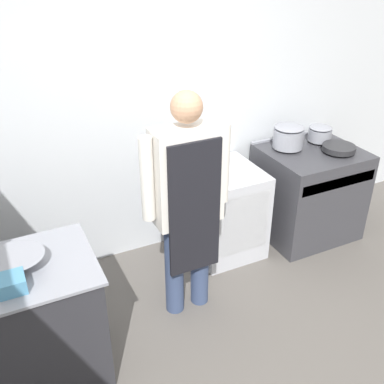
{
  "coord_description": "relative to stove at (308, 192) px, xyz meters",
  "views": [
    {
      "loc": [
        -1.16,
        -1.59,
        2.51
      ],
      "look_at": [
        0.08,
        0.97,
        0.95
      ],
      "focal_mm": 42.0,
      "sensor_mm": 36.0,
      "label": 1
    }
  ],
  "objects": [
    {
      "name": "stock_pot",
      "position": [
        -0.19,
        0.14,
        0.56
      ],
      "size": [
        0.28,
        0.28,
        0.21
      ],
      "color": "gray",
      "rests_on": "stove"
    },
    {
      "name": "saute_pan",
      "position": [
        0.17,
        -0.13,
        0.48
      ],
      "size": [
        0.3,
        0.3,
        0.05
      ],
      "color": "#262628",
      "rests_on": "stove"
    },
    {
      "name": "sauce_pot",
      "position": [
        0.17,
        0.14,
        0.53
      ],
      "size": [
        0.22,
        0.22,
        0.15
      ],
      "color": "gray",
      "rests_on": "stove"
    },
    {
      "name": "fridge_unit",
      "position": [
        -0.87,
        0.09,
        -0.03
      ],
      "size": [
        0.59,
        0.65,
        0.81
      ],
      "color": "silver",
      "rests_on": "ground_plane"
    },
    {
      "name": "person_cook",
      "position": [
        -1.5,
        -0.46,
        0.55
      ],
      "size": [
        0.66,
        0.24,
        1.73
      ],
      "color": "#38476B",
      "rests_on": "ground_plane"
    },
    {
      "name": "plastic_tub",
      "position": [
        -2.7,
        -0.79,
        0.47
      ],
      "size": [
        0.15,
        0.15,
        0.09
      ],
      "color": "teal",
      "rests_on": "prep_counter"
    },
    {
      "name": "mixing_bowl",
      "position": [
        -2.65,
        -0.6,
        0.47
      ],
      "size": [
        0.32,
        0.32,
        0.08
      ],
      "color": "gray",
      "rests_on": "prep_counter"
    },
    {
      "name": "stove",
      "position": [
        0.0,
        0.0,
        0.0
      ],
      "size": [
        0.87,
        0.76,
        0.89
      ],
      "color": "#38383D",
      "rests_on": "ground_plane"
    },
    {
      "name": "wall_back",
      "position": [
        -1.49,
        0.46,
        0.91
      ],
      "size": [
        8.0,
        0.05,
        2.7
      ],
      "color": "silver",
      "rests_on": "ground_plane"
    },
    {
      "name": "prep_counter",
      "position": [
        -2.82,
        -0.62,
        -0.0
      ],
      "size": [
        1.2,
        0.68,
        0.87
      ],
      "color": "#2D2D33",
      "rests_on": "ground_plane"
    }
  ]
}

